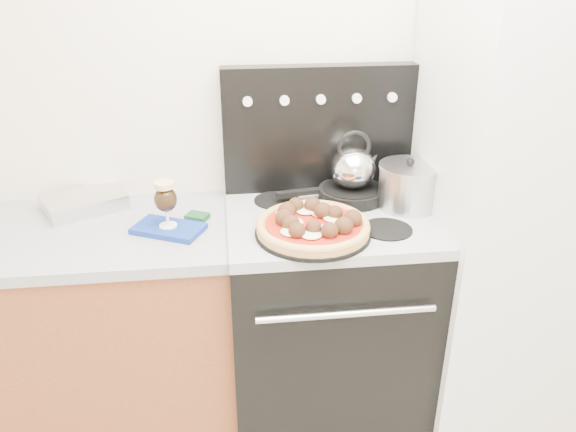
{
  "coord_description": "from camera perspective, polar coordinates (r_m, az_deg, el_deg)",
  "views": [
    {
      "loc": [
        -0.3,
        -0.69,
        1.81
      ],
      "look_at": [
        -0.09,
        1.05,
        0.98
      ],
      "focal_mm": 35.0,
      "sensor_mm": 36.0,
      "label": 1
    }
  ],
  "objects": [
    {
      "name": "oven_mitt",
      "position": [
        2.06,
        -12.04,
        -1.27
      ],
      "size": [
        0.28,
        0.23,
        0.02
      ],
      "primitive_type": "cube",
      "rotation": [
        0.0,
        0.0,
        -0.45
      ],
      "color": "navy",
      "rests_on": "countertop"
    },
    {
      "name": "base_cabinet",
      "position": [
        2.45,
        -23.21,
        -11.38
      ],
      "size": [
        1.45,
        0.6,
        0.86
      ],
      "primitive_type": "cube",
      "color": "brown",
      "rests_on": "ground"
    },
    {
      "name": "backguard",
      "position": [
        2.27,
        3.07,
        8.83
      ],
      "size": [
        0.76,
        0.08,
        0.5
      ],
      "primitive_type": "cube",
      "color": "black",
      "rests_on": "cooktop"
    },
    {
      "name": "tea_kettle",
      "position": [
        2.19,
        6.65,
        5.2
      ],
      "size": [
        0.2,
        0.2,
        0.2
      ],
      "primitive_type": null,
      "rotation": [
        0.0,
        0.0,
        0.1
      ],
      "color": "silver",
      "rests_on": "skillet"
    },
    {
      "name": "cooktop",
      "position": [
        2.11,
        4.16,
        -0.35
      ],
      "size": [
        0.76,
        0.65,
        0.04
      ],
      "primitive_type": "cube",
      "color": "#ADADB2",
      "rests_on": "stove_body"
    },
    {
      "name": "stove_body",
      "position": [
        2.35,
        3.8,
        -10.53
      ],
      "size": [
        0.76,
        0.65,
        0.88
      ],
      "primitive_type": "cube",
      "color": "black",
      "rests_on": "ground"
    },
    {
      "name": "stock_pot",
      "position": [
        2.18,
        12.08,
        2.87
      ],
      "size": [
        0.23,
        0.23,
        0.16
      ],
      "primitive_type": "cylinder",
      "rotation": [
        0.0,
        0.0,
        -0.02
      ],
      "color": "#B8B8B8",
      "rests_on": "cooktop"
    },
    {
      "name": "pizza_pan",
      "position": [
        1.95,
        2.54,
        -1.7
      ],
      "size": [
        0.51,
        0.51,
        0.01
      ],
      "primitive_type": "cylinder",
      "rotation": [
        0.0,
        0.0,
        0.32
      ],
      "color": "black",
      "rests_on": "cooktop"
    },
    {
      "name": "room_shell",
      "position": [
        1.17,
        8.81,
        -3.63
      ],
      "size": [
        3.52,
        3.01,
        2.52
      ],
      "color": "beige",
      "rests_on": "ground"
    },
    {
      "name": "countertop",
      "position": [
        2.23,
        -25.16,
        -1.98
      ],
      "size": [
        1.48,
        0.63,
        0.04
      ],
      "primitive_type": "cube",
      "color": "#9B9BA2",
      "rests_on": "base_cabinet"
    },
    {
      "name": "skillet",
      "position": [
        2.24,
        6.49,
        2.28
      ],
      "size": [
        0.3,
        0.3,
        0.05
      ],
      "primitive_type": "cylinder",
      "rotation": [
        0.0,
        0.0,
        0.15
      ],
      "color": "black",
      "rests_on": "cooktop"
    },
    {
      "name": "fridge",
      "position": [
        2.3,
        21.71,
        1.43
      ],
      "size": [
        0.64,
        0.68,
        1.9
      ],
      "primitive_type": "cube",
      "color": "silver",
      "rests_on": "ground"
    },
    {
      "name": "foil_sheet",
      "position": [
        2.32,
        -20.0,
        1.35
      ],
      "size": [
        0.36,
        0.33,
        0.06
      ],
      "primitive_type": "cube",
      "rotation": [
        0.0,
        0.0,
        0.49
      ],
      "color": "white",
      "rests_on": "countertop"
    },
    {
      "name": "beer_glass",
      "position": [
        2.02,
        -12.28,
        1.19
      ],
      "size": [
        0.1,
        0.1,
        0.17
      ],
      "primitive_type": null,
      "rotation": [
        0.0,
        0.0,
        0.34
      ],
      "color": "black",
      "rests_on": "oven_mitt"
    },
    {
      "name": "pizza",
      "position": [
        1.94,
        2.56,
        -0.8
      ],
      "size": [
        0.48,
        0.48,
        0.06
      ],
      "primitive_type": null,
      "rotation": [
        0.0,
        0.0,
        -0.28
      ],
      "color": "#EDC160",
      "rests_on": "pizza_pan"
    }
  ]
}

